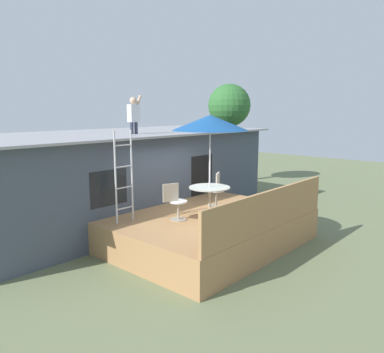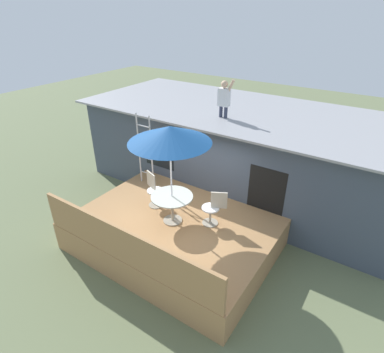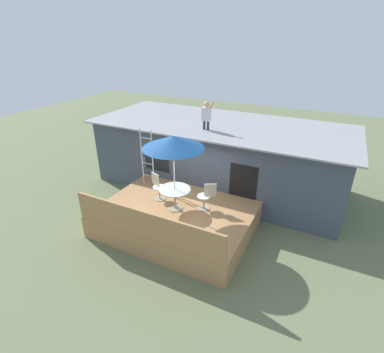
{
  "view_description": "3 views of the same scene",
  "coord_description": "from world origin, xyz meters",
  "px_view_note": "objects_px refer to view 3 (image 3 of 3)",
  "views": [
    {
      "loc": [
        -7.39,
        -6.16,
        3.46
      ],
      "look_at": [
        0.11,
        0.57,
        1.71
      ],
      "focal_mm": 35.97,
      "sensor_mm": 36.0,
      "label": 1
    },
    {
      "loc": [
        4.04,
        -5.33,
        5.69
      ],
      "look_at": [
        -0.16,
        0.94,
        1.56
      ],
      "focal_mm": 29.69,
      "sensor_mm": 36.0,
      "label": 2
    },
    {
      "loc": [
        4.22,
        -7.33,
        6.08
      ],
      "look_at": [
        0.19,
        0.66,
        1.69
      ],
      "focal_mm": 27.47,
      "sensor_mm": 36.0,
      "label": 3
    }
  ],
  "objects_px": {
    "patio_umbrella": "(173,142)",
    "person_figure": "(207,114)",
    "patio_chair_right": "(206,196)",
    "patio_table": "(175,193)",
    "step_ladder": "(147,157)",
    "patio_chair_left": "(158,187)"
  },
  "relations": [
    {
      "from": "patio_umbrella",
      "to": "person_figure",
      "type": "xyz_separation_m",
      "value": [
        -0.14,
        2.73,
        0.23
      ]
    },
    {
      "from": "patio_umbrella",
      "to": "patio_chair_right",
      "type": "height_order",
      "value": "patio_umbrella"
    },
    {
      "from": "patio_table",
      "to": "patio_chair_right",
      "type": "xyz_separation_m",
      "value": [
        0.91,
        0.48,
        -0.13
      ]
    },
    {
      "from": "patio_umbrella",
      "to": "patio_chair_right",
      "type": "relative_size",
      "value": 2.76
    },
    {
      "from": "step_ladder",
      "to": "patio_chair_left",
      "type": "relative_size",
      "value": 2.39
    },
    {
      "from": "person_figure",
      "to": "patio_umbrella",
      "type": "bearing_deg",
      "value": -87.14
    },
    {
      "from": "patio_umbrella",
      "to": "patio_chair_left",
      "type": "bearing_deg",
      "value": 158.68
    },
    {
      "from": "patio_table",
      "to": "person_figure",
      "type": "xyz_separation_m",
      "value": [
        -0.14,
        2.73,
        1.99
      ]
    },
    {
      "from": "patio_table",
      "to": "patio_chair_right",
      "type": "bearing_deg",
      "value": 27.88
    },
    {
      "from": "step_ladder",
      "to": "patio_table",
      "type": "bearing_deg",
      "value": -31.74
    },
    {
      "from": "patio_umbrella",
      "to": "patio_chair_left",
      "type": "height_order",
      "value": "patio_umbrella"
    },
    {
      "from": "person_figure",
      "to": "patio_chair_right",
      "type": "xyz_separation_m",
      "value": [
        1.04,
        -2.25,
        -2.12
      ]
    },
    {
      "from": "step_ladder",
      "to": "person_figure",
      "type": "distance_m",
      "value": 2.75
    },
    {
      "from": "person_figure",
      "to": "patio_chair_right",
      "type": "relative_size",
      "value": 1.21
    },
    {
      "from": "patio_table",
      "to": "patio_umbrella",
      "type": "height_order",
      "value": "patio_umbrella"
    },
    {
      "from": "person_figure",
      "to": "patio_chair_right",
      "type": "bearing_deg",
      "value": -65.09
    },
    {
      "from": "patio_umbrella",
      "to": "person_figure",
      "type": "height_order",
      "value": "person_figure"
    },
    {
      "from": "patio_umbrella",
      "to": "patio_chair_left",
      "type": "xyz_separation_m",
      "value": [
        -0.88,
        0.34,
        -1.89
      ]
    },
    {
      "from": "step_ladder",
      "to": "person_figure",
      "type": "bearing_deg",
      "value": 43.73
    },
    {
      "from": "patio_table",
      "to": "patio_umbrella",
      "type": "distance_m",
      "value": 1.76
    },
    {
      "from": "step_ladder",
      "to": "patio_chair_left",
      "type": "distance_m",
      "value": 1.38
    },
    {
      "from": "patio_table",
      "to": "patio_chair_left",
      "type": "distance_m",
      "value": 0.95
    }
  ]
}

